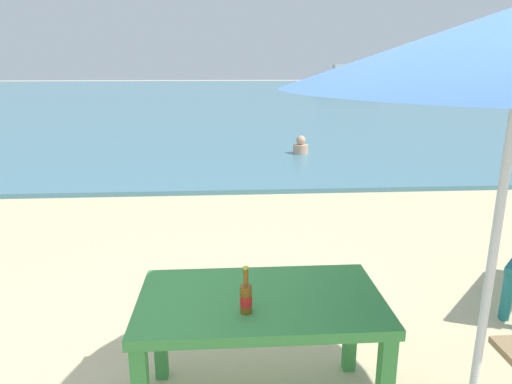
{
  "coord_description": "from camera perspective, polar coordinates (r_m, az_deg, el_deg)",
  "views": [
    {
      "loc": [
        -0.51,
        -2.18,
        2.05
      ],
      "look_at": [
        -0.16,
        3.0,
        0.6
      ],
      "focal_mm": 32.35,
      "sensor_mm": 36.0,
      "label": 1
    }
  ],
  "objects": [
    {
      "name": "picnic_table_green",
      "position": [
        2.76,
        0.56,
        -14.83
      ],
      "size": [
        1.4,
        0.8,
        0.76
      ],
      "color": "#3D8C42",
      "rests_on": "ground_plane"
    },
    {
      "name": "boat_sailboat",
      "position": [
        43.79,
        11.19,
        13.63
      ],
      "size": [
        5.38,
        1.47,
        1.95
      ],
      "color": "#38383F",
      "rests_on": "sea_water"
    },
    {
      "name": "beer_bottle_amber",
      "position": [
        2.51,
        -1.24,
        -12.8
      ],
      "size": [
        0.07,
        0.07,
        0.26
      ],
      "color": "brown",
      "rests_on": "picnic_table_green"
    },
    {
      "name": "sea_water",
      "position": [
        32.25,
        -2.98,
        11.98
      ],
      "size": [
        120.0,
        50.0,
        0.08
      ],
      "primitive_type": "cube",
      "color": "teal",
      "rests_on": "ground_plane"
    },
    {
      "name": "swimmer_person",
      "position": [
        10.54,
        5.54,
        5.61
      ],
      "size": [
        0.34,
        0.34,
        0.41
      ],
      "color": "tan",
      "rests_on": "sea_water"
    }
  ]
}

